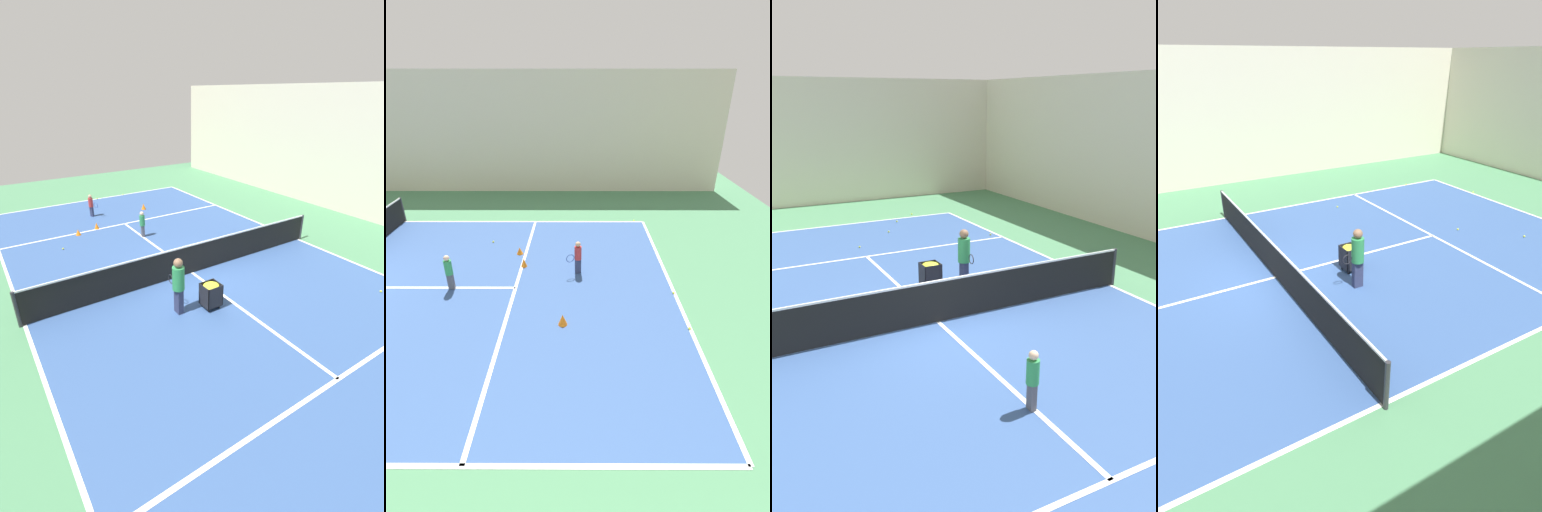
% 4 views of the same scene
% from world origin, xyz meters
% --- Properties ---
extents(line_baseline_near, '(11.00, 0.10, 0.00)m').
position_xyz_m(line_baseline_near, '(0.00, -10.82, 0.01)').
color(line_baseline_near, white).
rests_on(line_baseline_near, ground).
extents(line_sideline_right, '(0.10, 21.64, 0.00)m').
position_xyz_m(line_sideline_right, '(5.50, 0.00, 0.01)').
color(line_sideline_right, white).
rests_on(line_sideline_right, ground).
extents(line_service_near, '(11.00, 0.10, 0.00)m').
position_xyz_m(line_service_near, '(0.00, -5.95, 0.01)').
color(line_service_near, white).
rests_on(line_service_near, ground).
extents(hall_enclosure_right, '(0.15, 31.40, 6.19)m').
position_xyz_m(hall_enclosure_right, '(10.31, 0.00, 3.10)').
color(hall_enclosure_right, beige).
rests_on(hall_enclosure_right, ground).
extents(player_near_baseline, '(0.39, 0.53, 1.14)m').
position_xyz_m(player_near_baseline, '(0.94, -7.88, 0.65)').
color(player_near_baseline, '#2D3351').
rests_on(player_near_baseline, ground).
extents(child_midcourt, '(0.25, 0.25, 1.15)m').
position_xyz_m(child_midcourt, '(-0.04, -4.00, 0.66)').
color(child_midcourt, '#4C4C56').
rests_on(child_midcourt, ground).
extents(training_cone_0, '(0.24, 0.24, 0.26)m').
position_xyz_m(training_cone_0, '(2.31, -5.74, 0.13)').
color(training_cone_0, orange).
rests_on(training_cone_0, ground).
extents(training_cone_1, '(0.21, 0.21, 0.30)m').
position_xyz_m(training_cone_1, '(1.36, -6.03, 0.16)').
color(training_cone_1, orange).
rests_on(training_cone_1, ground).
extents(training_cone_2, '(0.24, 0.24, 0.31)m').
position_xyz_m(training_cone_2, '(-1.77, -7.49, 0.16)').
color(training_cone_2, orange).
rests_on(training_cone_2, ground).
extents(tennis_ball_0, '(0.07, 0.07, 0.07)m').
position_xyz_m(tennis_ball_0, '(5.58, -10.42, 0.04)').
color(tennis_ball_0, yellow).
rests_on(tennis_ball_0, ground).
extents(tennis_ball_6, '(0.07, 0.07, 0.07)m').
position_xyz_m(tennis_ball_6, '(-0.31, -10.78, 0.04)').
color(tennis_ball_6, yellow).
rests_on(tennis_ball_6, ground).
extents(tennis_ball_7, '(0.07, 0.07, 0.07)m').
position_xyz_m(tennis_ball_7, '(3.29, -4.53, 0.04)').
color(tennis_ball_7, yellow).
rests_on(tennis_ball_7, ground).
extents(tennis_ball_11, '(0.07, 0.07, 0.07)m').
position_xyz_m(tennis_ball_11, '(-1.97, -10.79, 0.04)').
color(tennis_ball_11, yellow).
rests_on(tennis_ball_11, ground).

